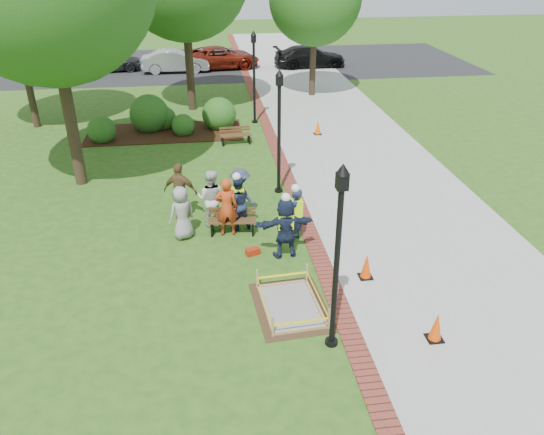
{
  "coord_description": "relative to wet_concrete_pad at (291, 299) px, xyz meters",
  "views": [
    {
      "loc": [
        -1.25,
        -11.76,
        7.89
      ],
      "look_at": [
        0.5,
        1.2,
        1.0
      ],
      "focal_mm": 35.0,
      "sensor_mm": 36.0,
      "label": 1
    }
  ],
  "objects": [
    {
      "name": "casual_person_c",
      "position": [
        -1.72,
        4.43,
        0.68
      ],
      "size": [
        0.67,
        0.54,
        1.82
      ],
      "color": "silver",
      "rests_on": "ground"
    },
    {
      "name": "casual_person_a",
      "position": [
        -2.61,
        3.77,
        0.58
      ],
      "size": [
        0.62,
        0.55,
        1.63
      ],
      "color": "gray",
      "rests_on": "ground"
    },
    {
      "name": "mulch_bed",
      "position": [
        -3.58,
        13.59,
        -0.21
      ],
      "size": [
        7.0,
        3.0,
        0.05
      ],
      "primitive_type": "cube",
      "color": "#381E0F",
      "rests_on": "ground"
    },
    {
      "name": "shrub_b",
      "position": [
        -4.25,
        14.12,
        -0.23
      ],
      "size": [
        1.79,
        1.79,
        1.79
      ],
      "primitive_type": "sphere",
      "color": "#224F16",
      "rests_on": "ground"
    },
    {
      "name": "parked_car_a",
      "position": [
        -7.89,
        27.04,
        -0.23
      ],
      "size": [
        2.8,
        5.17,
        1.6
      ],
      "primitive_type": "imported",
      "rotation": [
        0.0,
        0.0,
        1.71
      ],
      "color": "#262629",
      "rests_on": "ground"
    },
    {
      "name": "cone_back",
      "position": [
        2.15,
        0.98,
        0.1
      ],
      "size": [
        0.36,
        0.36,
        0.7
      ],
      "color": "black",
      "rests_on": "ground"
    },
    {
      "name": "shrub_e",
      "position": [
        -3.62,
        14.24,
        -0.23
      ],
      "size": [
        1.13,
        1.13,
        1.13
      ],
      "primitive_type": "sphere",
      "color": "#224F16",
      "rests_on": "ground"
    },
    {
      "name": "parking_lot",
      "position": [
        -0.58,
        28.59,
        -0.23
      ],
      "size": [
        36.0,
        12.0,
        0.01
      ],
      "primitive_type": "cube",
      "color": "black",
      "rests_on": "ground"
    },
    {
      "name": "toolbox",
      "position": [
        -0.67,
        2.53,
        -0.14
      ],
      "size": [
        0.43,
        0.33,
        0.19
      ],
      "primitive_type": "cube",
      "rotation": [
        0.0,
        0.0,
        0.34
      ],
      "color": "#9C220C",
      "rests_on": "ground"
    },
    {
      "name": "lamp_mid",
      "position": [
        0.67,
        6.59,
        2.25
      ],
      "size": [
        0.28,
        0.28,
        4.26
      ],
      "color": "black",
      "rests_on": "ground"
    },
    {
      "name": "cone_front",
      "position": [
        2.96,
        -1.58,
        0.11
      ],
      "size": [
        0.36,
        0.36,
        0.71
      ],
      "color": "black",
      "rests_on": "ground"
    },
    {
      "name": "hivis_worker_b",
      "position": [
        0.63,
        3.17,
        0.67
      ],
      "size": [
        0.59,
        0.63,
        1.81
      ],
      "color": "#192242",
      "rests_on": "ground"
    },
    {
      "name": "parked_car_d",
      "position": [
        5.76,
        26.61,
        -0.23
      ],
      "size": [
        2.31,
        4.85,
        1.55
      ],
      "primitive_type": "imported",
      "rotation": [
        0.0,
        0.0,
        1.62
      ],
      "color": "black",
      "rests_on": "ground"
    },
    {
      "name": "bench_near",
      "position": [
        -1.14,
        3.83,
        0.01
      ],
      "size": [
        1.45,
        0.62,
        0.76
      ],
      "color": "#50371B",
      "rests_on": "ground"
    },
    {
      "name": "hivis_worker_a",
      "position": [
        0.23,
        2.36,
        0.72
      ],
      "size": [
        0.6,
        0.41,
        1.93
      ],
      "color": "#192841",
      "rests_on": "ground"
    },
    {
      "name": "casual_person_b",
      "position": [
        -1.3,
        3.77,
        0.68
      ],
      "size": [
        0.59,
        0.39,
        1.82
      ],
      "color": "#BE3916",
      "rests_on": "ground"
    },
    {
      "name": "casual_person_d",
      "position": [
        -2.66,
        5.02,
        0.7
      ],
      "size": [
        0.69,
        0.57,
        1.86
      ],
      "color": "brown",
      "rests_on": "ground"
    },
    {
      "name": "hivis_worker_c",
      "position": [
        -0.96,
        4.12,
        0.68
      ],
      "size": [
        0.6,
        0.46,
        1.84
      ],
      "color": "#151638",
      "rests_on": "ground"
    },
    {
      "name": "wet_concrete_pad",
      "position": [
        0.0,
        0.0,
        0.0
      ],
      "size": [
        1.87,
        2.42,
        0.55
      ],
      "color": "#47331E",
      "rests_on": "ground"
    },
    {
      "name": "brick_edging",
      "position": [
        1.17,
        11.59,
        -0.22
      ],
      "size": [
        0.5,
        60.0,
        0.03
      ],
      "primitive_type": "cube",
      "color": "maroon",
      "rests_on": "ground"
    },
    {
      "name": "lamp_far",
      "position": [
        0.67,
        14.59,
        2.25
      ],
      "size": [
        0.28,
        0.28,
        4.26
      ],
      "color": "black",
      "rests_on": "ground"
    },
    {
      "name": "casual_person_e",
      "position": [
        -0.82,
        4.74,
        0.61
      ],
      "size": [
        0.63,
        0.63,
        1.69
      ],
      "color": "#2D344F",
      "rests_on": "ground"
    },
    {
      "name": "bench_far",
      "position": [
        -0.47,
        11.69,
        -0.0
      ],
      "size": [
        1.37,
        0.56,
        0.72
      ],
      "color": "brown",
      "rests_on": "ground"
    },
    {
      "name": "lamp_near",
      "position": [
        0.67,
        -1.41,
        2.25
      ],
      "size": [
        0.28,
        0.28,
        4.26
      ],
      "color": "black",
      "rests_on": "ground"
    },
    {
      "name": "shrub_d",
      "position": [
        -1.06,
        13.93,
        -0.23
      ],
      "size": [
        1.58,
        1.58,
        1.58
      ],
      "primitive_type": "sphere",
      "color": "#224F16",
      "rests_on": "ground"
    },
    {
      "name": "cone_far",
      "position": [
        3.31,
        12.45,
        0.1
      ],
      "size": [
        0.35,
        0.35,
        0.68
      ],
      "color": "black",
      "rests_on": "ground"
    },
    {
      "name": "shrub_c",
      "position": [
        -2.72,
        13.22,
        -0.23
      ],
      "size": [
        1.03,
        1.03,
        1.03
      ],
      "primitive_type": "sphere",
      "color": "#224F16",
      "rests_on": "ground"
    },
    {
      "name": "shrub_a",
      "position": [
        -6.22,
        12.79,
        -0.23
      ],
      "size": [
        1.23,
        1.23,
        1.23
      ],
      "primitive_type": "sphere",
      "color": "#224F16",
      "rests_on": "ground"
    },
    {
      "name": "parked_car_b",
      "position": [
        -3.38,
        26.22,
        -0.23
      ],
      "size": [
        2.17,
        4.86,
        1.57
      ],
      "primitive_type": "imported",
      "rotation": [
        0.0,
        0.0,
        1.59
      ],
      "color": "#A4A3A8",
      "rests_on": "ground"
    },
    {
      "name": "parked_car_c",
      "position": [
        -0.37,
        26.99,
        -0.23
      ],
      "size": [
        2.58,
        5.06,
        1.59
      ],
      "primitive_type": "imported",
      "rotation": [
        0.0,
        0.0,
        1.67
      ],
      "color": "maroon",
      "rests_on": "ground"
    },
    {
      "name": "sidewalk",
      "position": [
        4.42,
        11.59,
        -0.22
      ],
      "size": [
        6.0,
        60.0,
        0.02
      ],
      "primitive_type": "cube",
      "color": "#9E9E99",
      "rests_on": "ground"
    },
    {
      "name": "ground",
      "position": [
        -0.58,
        1.59,
        -0.23
      ],
      "size": [
        100.0,
        100.0,
        0.0
      ],
      "primitive_type": "plane",
      "color": "#285116",
      "rests_on": "ground"
    }
  ]
}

